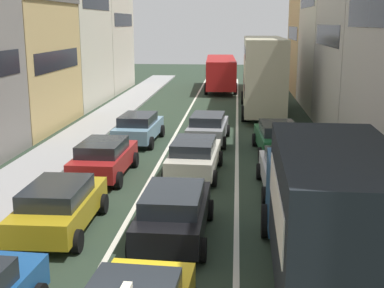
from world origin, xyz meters
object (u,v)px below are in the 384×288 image
object	(u,v)px
wagon_left_lane_second	(59,205)
sedan_centre_lane_second	(174,212)
coupe_centre_lane_fourth	(208,127)
sedan_left_lane_third	(104,157)
wagon_right_lane_far	(278,137)
sedan_left_lane_fourth	(139,127)
bus_mid_queue_primary	(263,72)
bus_far_queue_secondary	(221,71)
removalist_box_truck	(328,210)
sedan_right_lane_behind_truck	(288,171)
hatchback_centre_lane_third	(194,156)

from	to	relation	value
wagon_left_lane_second	sedan_centre_lane_second	bearing A→B (deg)	-94.54
coupe_centre_lane_fourth	sedan_left_lane_third	bearing A→B (deg)	152.17
wagon_right_lane_far	coupe_centre_lane_fourth	bearing A→B (deg)	54.88
sedan_left_lane_third	sedan_left_lane_fourth	xyz separation A→B (m)	(0.25, 6.05, 0.00)
sedan_left_lane_third	bus_mid_queue_primary	xyz separation A→B (m)	(6.95, 15.44, 2.03)
bus_far_queue_secondary	wagon_left_lane_second	bearing A→B (deg)	171.38
removalist_box_truck	coupe_centre_lane_fourth	size ratio (longest dim) A/B	1.77
coupe_centre_lane_fourth	bus_mid_queue_primary	world-z (taller)	bus_mid_queue_primary
sedan_right_lane_behind_truck	removalist_box_truck	bearing A→B (deg)	179.77
sedan_centre_lane_second	sedan_left_lane_third	world-z (taller)	same
sedan_left_lane_fourth	wagon_left_lane_second	bearing A→B (deg)	-178.47
hatchback_centre_lane_third	bus_far_queue_secondary	distance (m)	27.17
coupe_centre_lane_fourth	bus_mid_queue_primary	distance (m)	9.78
removalist_box_truck	bus_far_queue_secondary	size ratio (longest dim) A/B	0.73
coupe_centre_lane_fourth	sedan_left_lane_fourth	size ratio (longest dim) A/B	1.00
coupe_centre_lane_fourth	bus_mid_queue_primary	bearing A→B (deg)	-16.66
wagon_left_lane_second	wagon_right_lane_far	size ratio (longest dim) A/B	0.98
sedan_centre_lane_second	bus_mid_queue_primary	xyz separation A→B (m)	(3.46, 21.18, 2.03)
sedan_left_lane_fourth	bus_mid_queue_primary	distance (m)	11.71
sedan_left_lane_fourth	bus_mid_queue_primary	xyz separation A→B (m)	(6.71, 9.39, 2.03)
wagon_left_lane_second	bus_mid_queue_primary	bearing A→B (deg)	-18.95
sedan_left_lane_fourth	sedan_right_lane_behind_truck	world-z (taller)	same
sedan_centre_lane_second	sedan_right_lane_behind_truck	xyz separation A→B (m)	(3.63, 4.40, 0.00)
sedan_left_lane_third	coupe_centre_lane_fourth	xyz separation A→B (m)	(3.78, 6.41, 0.00)
sedan_left_lane_fourth	hatchback_centre_lane_third	bearing A→B (deg)	-146.65
sedan_centre_lane_second	bus_far_queue_secondary	distance (m)	33.44
sedan_centre_lane_second	hatchback_centre_lane_third	xyz separation A→B (m)	(0.06, 6.28, 0.00)
sedan_left_lane_fourth	bus_far_queue_secondary	xyz separation A→B (m)	(3.49, 21.64, 0.96)
wagon_left_lane_second	bus_mid_queue_primary	distance (m)	22.15
hatchback_centre_lane_third	sedan_left_lane_fourth	xyz separation A→B (m)	(-3.31, 5.51, 0.00)
wagon_left_lane_second	sedan_right_lane_behind_truck	xyz separation A→B (m)	(7.04, 4.18, 0.00)
sedan_left_lane_fourth	sedan_right_lane_behind_truck	bearing A→B (deg)	-134.73
bus_mid_queue_primary	sedan_centre_lane_second	bearing A→B (deg)	170.98
removalist_box_truck	bus_far_queue_secondary	bearing A→B (deg)	6.62
hatchback_centre_lane_third	wagon_right_lane_far	distance (m)	5.24
wagon_left_lane_second	coupe_centre_lane_fourth	bearing A→B (deg)	-18.02
sedan_centre_lane_second	wagon_right_lane_far	size ratio (longest dim) A/B	0.98
coupe_centre_lane_fourth	bus_far_queue_secondary	xyz separation A→B (m)	(-0.04, 21.28, 0.96)
hatchback_centre_lane_third	coupe_centre_lane_fourth	bearing A→B (deg)	0.31
sedan_centre_lane_second	wagon_right_lane_far	distance (m)	10.73
hatchback_centre_lane_third	removalist_box_truck	bearing A→B (deg)	-154.96
wagon_left_lane_second	wagon_right_lane_far	bearing A→B (deg)	-36.52
removalist_box_truck	wagon_left_lane_second	distance (m)	7.84
removalist_box_truck	hatchback_centre_lane_third	bearing A→B (deg)	23.60
removalist_box_truck	wagon_right_lane_far	world-z (taller)	removalist_box_truck
wagon_left_lane_second	hatchback_centre_lane_third	bearing A→B (deg)	-30.66
sedan_centre_lane_second	coupe_centre_lane_fourth	xyz separation A→B (m)	(0.28, 12.15, 0.00)
sedan_centre_lane_second	wagon_left_lane_second	xyz separation A→B (m)	(-3.41, 0.22, 0.00)
hatchback_centre_lane_third	coupe_centre_lane_fourth	distance (m)	5.88
wagon_right_lane_far	bus_far_queue_secondary	bearing A→B (deg)	4.70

